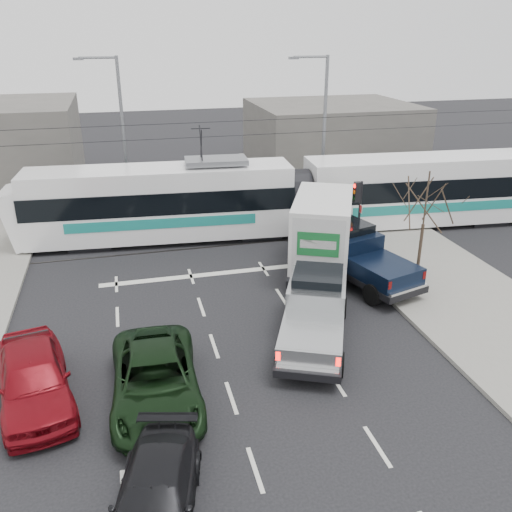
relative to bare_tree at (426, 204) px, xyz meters
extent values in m
plane|color=black|center=(-7.60, -2.50, -3.79)|extent=(120.00, 120.00, 0.00)
cube|color=gray|center=(1.40, -2.50, -3.72)|extent=(6.00, 60.00, 0.15)
cube|color=#33302D|center=(-7.60, 7.50, -3.78)|extent=(60.00, 1.60, 0.03)
cube|color=#625D58|center=(4.40, 21.50, -1.29)|extent=(12.00, 10.00, 5.00)
cylinder|color=#47382B|center=(0.00, 0.00, -2.27)|extent=(0.14, 0.14, 2.75)
cylinder|color=#47382B|center=(0.00, 0.00, 0.23)|extent=(0.07, 0.07, 2.25)
cylinder|color=black|center=(-1.00, 4.00, -1.84)|extent=(0.12, 0.12, 3.60)
cube|color=black|center=(-1.20, 4.00, -0.54)|extent=(0.28, 0.28, 0.95)
cylinder|color=#FF0C07|center=(-1.35, 4.00, -0.24)|extent=(0.06, 0.20, 0.20)
cylinder|color=orange|center=(-1.35, 4.00, -0.54)|extent=(0.06, 0.20, 0.20)
cylinder|color=#05330C|center=(-1.35, 4.00, -0.84)|extent=(0.06, 0.20, 0.20)
cube|color=white|center=(-1.02, 3.85, -1.34)|extent=(0.02, 0.30, 0.40)
cylinder|color=slate|center=(-0.10, 11.50, 0.71)|extent=(0.20, 0.20, 9.00)
cylinder|color=slate|center=(-1.10, 11.50, 5.11)|extent=(2.00, 0.14, 0.14)
cube|color=slate|center=(-2.10, 11.50, 5.06)|extent=(0.55, 0.25, 0.14)
cylinder|color=slate|center=(-11.60, 13.50, 0.71)|extent=(0.20, 0.20, 9.00)
cylinder|color=slate|center=(-12.60, 13.50, 5.11)|extent=(2.00, 0.14, 0.14)
cube|color=slate|center=(-13.60, 13.50, 5.06)|extent=(0.55, 0.25, 0.14)
cylinder|color=black|center=(-7.60, 7.50, 1.71)|extent=(60.00, 0.03, 0.03)
cylinder|color=black|center=(-7.60, 7.50, 2.41)|extent=(60.00, 0.03, 0.03)
cube|color=white|center=(-10.09, 8.51, -2.71)|extent=(13.68, 3.82, 1.64)
cube|color=black|center=(-10.09, 8.51, -1.44)|extent=(13.75, 3.85, 1.12)
cube|color=white|center=(-10.09, 8.51, -0.44)|extent=(13.68, 3.71, 1.04)
cube|color=#197F78|center=(-10.20, 7.08, -2.41)|extent=(9.43, 0.72, 0.52)
cube|color=white|center=(4.56, 7.43, -2.71)|extent=(13.68, 3.82, 1.64)
cube|color=black|center=(4.56, 7.43, -1.44)|extent=(13.75, 3.85, 1.12)
cube|color=white|center=(4.56, 7.43, -0.44)|extent=(13.68, 3.71, 1.04)
cube|color=#197F78|center=(4.45, 6.00, -2.41)|extent=(9.43, 0.72, 0.52)
cylinder|color=black|center=(-2.77, 7.97, -1.67)|extent=(1.25, 2.79, 2.72)
cube|color=slate|center=(-7.16, 8.29, 0.32)|extent=(3.26, 1.93, 0.26)
cube|color=black|center=(-13.75, 8.78, -3.60)|extent=(2.27, 2.56, 0.38)
cube|color=black|center=(-4.96, 8.13, -3.60)|extent=(2.27, 2.56, 0.38)
cube|color=black|center=(-0.57, 7.80, -3.60)|extent=(2.27, 2.56, 0.38)
cube|color=black|center=(8.22, 7.16, -3.60)|extent=(2.27, 2.56, 0.38)
cube|color=black|center=(-5.78, -3.07, -3.22)|extent=(4.37, 6.39, 0.26)
cube|color=#AAADAE|center=(-5.34, -2.07, -2.49)|extent=(2.91, 3.16, 1.20)
cube|color=black|center=(-5.30, -1.98, -1.86)|extent=(2.36, 2.38, 0.57)
cube|color=#AAADAE|center=(-4.75, -0.74, -2.73)|extent=(2.26, 1.80, 0.57)
cube|color=#AAADAE|center=(-6.32, -4.29, -2.80)|extent=(2.98, 3.32, 0.68)
cube|color=silver|center=(-6.96, -5.73, -3.08)|extent=(1.83, 0.95, 0.19)
cube|color=#FF0C07|center=(-7.75, -5.24, -2.70)|extent=(0.17, 0.14, 0.29)
cube|color=#FF0C07|center=(-6.07, -5.99, -2.70)|extent=(0.17, 0.14, 0.29)
cylinder|color=black|center=(-5.87, -0.90, -3.37)|extent=(0.61, 0.88, 0.84)
cylinder|color=black|center=(-4.11, -1.69, -3.37)|extent=(0.61, 0.88, 0.84)
cylinder|color=black|center=(-7.45, -4.45, -3.37)|extent=(0.61, 0.88, 0.84)
cylinder|color=black|center=(-5.69, -5.23, -3.37)|extent=(0.61, 0.88, 0.84)
cube|color=black|center=(-3.14, 3.22, -3.23)|extent=(5.19, 7.49, 0.36)
cube|color=white|center=(-2.01, 5.68, -2.37)|extent=(2.82, 2.52, 1.63)
cube|color=black|center=(-1.95, 5.81, -1.76)|extent=(2.30, 1.87, 0.61)
cube|color=silver|center=(-3.43, 2.57, -1.73)|extent=(4.24, 5.42, 3.00)
cube|color=silver|center=(-4.44, 0.39, -1.73)|extent=(1.98, 0.94, 2.64)
cube|color=#16602B|center=(-4.46, 0.34, -1.49)|extent=(1.56, 0.73, 1.02)
cube|color=black|center=(-4.53, 0.18, -3.33)|extent=(2.10, 1.15, 0.18)
cylinder|color=black|center=(-3.17, 5.74, -3.33)|extent=(0.66, 0.96, 0.92)
cylinder|color=black|center=(-1.21, 4.85, -3.33)|extent=(0.66, 0.96, 0.92)
cylinder|color=black|center=(-4.95, 1.86, -3.28)|extent=(0.70, 1.05, 1.02)
cylinder|color=black|center=(-2.99, 0.96, -3.28)|extent=(0.70, 1.05, 1.02)
cube|color=black|center=(-2.10, 1.03, -3.16)|extent=(3.66, 6.11, 0.29)
cube|color=black|center=(-2.39, 2.02, -2.36)|extent=(2.68, 2.90, 1.32)
cube|color=black|center=(-2.42, 2.13, -1.67)|extent=(2.22, 2.16, 0.63)
cube|color=black|center=(-2.78, 3.34, -2.62)|extent=(2.23, 1.56, 0.63)
cube|color=black|center=(-1.74, -0.18, -2.70)|extent=(2.73, 3.07, 0.75)
cube|color=silver|center=(-1.32, -1.62, -3.01)|extent=(1.93, 0.75, 0.21)
cube|color=#590505|center=(-2.25, -1.77, -2.59)|extent=(0.18, 0.13, 0.32)
cube|color=#590505|center=(-0.46, -1.24, -2.59)|extent=(0.18, 0.13, 0.32)
cylinder|color=black|center=(-3.56, 2.52, -3.33)|extent=(0.57, 0.97, 0.92)
cylinder|color=black|center=(-1.68, 3.07, -3.33)|extent=(0.57, 0.97, 0.92)
cylinder|color=black|center=(-2.52, -1.01, -3.33)|extent=(0.57, 0.97, 0.92)
cylinder|color=black|center=(-0.64, -0.46, -3.33)|extent=(0.57, 0.97, 0.92)
imported|color=black|center=(-11.50, -5.10, -3.02)|extent=(2.72, 5.62, 1.54)
imported|color=maroon|center=(-15.01, -4.26, -2.94)|extent=(2.97, 5.32, 1.71)
imported|color=black|center=(-11.86, -9.44, -3.14)|extent=(2.87, 4.81, 1.30)
camera|label=1|loc=(-11.87, -18.79, 6.65)|focal=38.00mm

